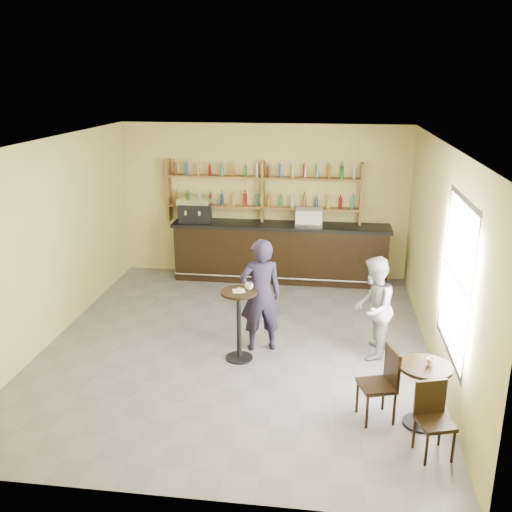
# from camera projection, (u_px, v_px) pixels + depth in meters

# --- Properties ---
(floor) EXTENTS (7.00, 7.00, 0.00)m
(floor) POSITION_uv_depth(u_px,v_px,m) (237.00, 345.00, 9.12)
(floor) COLOR slate
(floor) RESTS_ON ground
(ceiling) EXTENTS (7.00, 7.00, 0.00)m
(ceiling) POSITION_uv_depth(u_px,v_px,m) (235.00, 143.00, 8.16)
(ceiling) COLOR white
(ceiling) RESTS_ON wall_back
(wall_back) EXTENTS (7.00, 0.00, 7.00)m
(wall_back) POSITION_uv_depth(u_px,v_px,m) (264.00, 201.00, 11.95)
(wall_back) COLOR #CEC375
(wall_back) RESTS_ON floor
(wall_front) EXTENTS (7.00, 0.00, 7.00)m
(wall_front) POSITION_uv_depth(u_px,v_px,m) (174.00, 357.00, 5.33)
(wall_front) COLOR #CEC375
(wall_front) RESTS_ON floor
(wall_left) EXTENTS (0.00, 7.00, 7.00)m
(wall_left) POSITION_uv_depth(u_px,v_px,m) (49.00, 242.00, 9.02)
(wall_left) COLOR #CEC375
(wall_left) RESTS_ON floor
(wall_right) EXTENTS (0.00, 7.00, 7.00)m
(wall_right) POSITION_uv_depth(u_px,v_px,m) (440.00, 257.00, 8.26)
(wall_right) COLOR #CEC375
(wall_right) RESTS_ON floor
(window_pane) EXTENTS (0.00, 2.00, 2.00)m
(window_pane) POSITION_uv_depth(u_px,v_px,m) (457.00, 279.00, 7.10)
(window_pane) COLOR white
(window_pane) RESTS_ON wall_right
(window_frame) EXTENTS (0.04, 1.70, 2.10)m
(window_frame) POSITION_uv_depth(u_px,v_px,m) (456.00, 279.00, 7.10)
(window_frame) COLOR black
(window_frame) RESTS_ON wall_right
(shelf_unit) EXTENTS (4.00, 0.26, 1.40)m
(shelf_unit) POSITION_uv_depth(u_px,v_px,m) (263.00, 193.00, 11.76)
(shelf_unit) COLOR brown
(shelf_unit) RESTS_ON wall_back
(liquor_bottles) EXTENTS (3.68, 0.10, 1.00)m
(liquor_bottles) POSITION_uv_depth(u_px,v_px,m) (263.00, 184.00, 11.71)
(liquor_bottles) COLOR #8C5919
(liquor_bottles) RESTS_ON shelf_unit
(bar_counter) EXTENTS (4.46, 0.87, 1.21)m
(bar_counter) POSITION_uv_depth(u_px,v_px,m) (280.00, 252.00, 11.87)
(bar_counter) COLOR black
(bar_counter) RESTS_ON floor
(espresso_machine) EXTENTS (0.72, 0.52, 0.48)m
(espresso_machine) POSITION_uv_depth(u_px,v_px,m) (195.00, 210.00, 11.84)
(espresso_machine) COLOR black
(espresso_machine) RESTS_ON bar_counter
(pastry_case) EXTENTS (0.61, 0.52, 0.33)m
(pastry_case) POSITION_uv_depth(u_px,v_px,m) (309.00, 217.00, 11.56)
(pastry_case) COLOR silver
(pastry_case) RESTS_ON bar_counter
(pedestal_table) EXTENTS (0.61, 0.61, 1.10)m
(pedestal_table) POSITION_uv_depth(u_px,v_px,m) (239.00, 325.00, 8.51)
(pedestal_table) COLOR black
(pedestal_table) RESTS_ON floor
(napkin) EXTENTS (0.21, 0.21, 0.00)m
(napkin) POSITION_uv_depth(u_px,v_px,m) (239.00, 291.00, 8.35)
(napkin) COLOR white
(napkin) RESTS_ON pedestal_table
(donut) EXTENTS (0.11, 0.11, 0.04)m
(donut) POSITION_uv_depth(u_px,v_px,m) (239.00, 290.00, 8.33)
(donut) COLOR #C09846
(donut) RESTS_ON napkin
(cup_pedestal) EXTENTS (0.15, 0.15, 0.09)m
(cup_pedestal) POSITION_uv_depth(u_px,v_px,m) (249.00, 286.00, 8.41)
(cup_pedestal) COLOR white
(cup_pedestal) RESTS_ON pedestal_table
(man_main) EXTENTS (0.75, 0.60, 1.80)m
(man_main) POSITION_uv_depth(u_px,v_px,m) (261.00, 295.00, 8.74)
(man_main) COLOR black
(man_main) RESTS_ON floor
(cafe_table) EXTENTS (0.68, 0.68, 0.81)m
(cafe_table) POSITION_uv_depth(u_px,v_px,m) (423.00, 395.00, 6.93)
(cafe_table) COLOR black
(cafe_table) RESTS_ON floor
(cup_cafe) EXTENTS (0.13, 0.13, 0.09)m
(cup_cafe) POSITION_uv_depth(u_px,v_px,m) (430.00, 362.00, 6.78)
(cup_cafe) COLOR white
(cup_cafe) RESTS_ON cafe_table
(chair_west) EXTENTS (0.52, 0.52, 0.95)m
(chair_west) POSITION_uv_depth(u_px,v_px,m) (377.00, 385.00, 7.02)
(chair_west) COLOR black
(chair_west) RESTS_ON floor
(chair_south) EXTENTS (0.47, 0.47, 0.86)m
(chair_south) POSITION_uv_depth(u_px,v_px,m) (435.00, 422.00, 6.35)
(chair_south) COLOR black
(chair_south) RESTS_ON floor
(patron_second) EXTENTS (0.74, 0.87, 1.58)m
(patron_second) POSITION_uv_depth(u_px,v_px,m) (373.00, 308.00, 8.54)
(patron_second) COLOR gray
(patron_second) RESTS_ON floor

